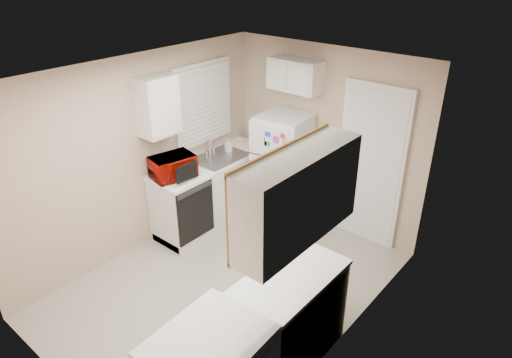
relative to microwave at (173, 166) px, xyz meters
The scene contains 18 objects.
floor 1.56m from the microwave, 12.97° to the right, with size 3.80×3.80×0.00m, color #BDB6A9.
ceiling 1.78m from the microwave, 12.97° to the right, with size 3.80×3.80×0.00m, color white.
wall_left 0.41m from the microwave, 136.83° to the right, with size 3.80×3.80×0.00m, color tan.
wall_right 2.54m from the microwave, ahead, with size 3.80×3.80×0.00m, color tan.
wall_back 1.99m from the microwave, 55.59° to the left, with size 2.80×2.80×0.00m, color tan.
wall_front 2.44m from the microwave, 62.50° to the right, with size 2.80×2.80×0.00m, color tan.
left_counter 0.88m from the microwave, 87.85° to the left, with size 0.60×1.80×0.90m, color silver.
dishwasher 0.64m from the microwave, ahead, with size 0.03×0.58×0.72m, color black.
sink 0.81m from the microwave, 88.26° to the left, with size 0.54×0.74×0.16m, color gray.
microwave is the anchor object (origin of this frame).
soap_bottle 1.02m from the microwave, 91.47° to the left, with size 0.08×0.08×0.18m, color white.
window_blinds 0.99m from the microwave, 106.61° to the left, with size 0.10×0.98×1.08m, color silver.
upper_cabinet_left 0.76m from the microwave, 162.85° to the right, with size 0.30×0.45×0.70m, color silver.
refrigerator 1.50m from the microwave, 60.73° to the left, with size 0.63×0.61×1.52m, color silver.
cabinet_over_fridge 1.91m from the microwave, 64.10° to the left, with size 0.70×0.30×0.40m, color silver.
interior_door 2.43m from the microwave, 41.28° to the left, with size 0.86×0.06×2.08m, color silver.
right_counter 2.54m from the microwave, 25.46° to the right, with size 0.60×2.00×0.90m, color silver.
upper_cabinet_right 2.60m from the microwave, 17.73° to the right, with size 0.30×1.20×0.70m, color silver.
Camera 1 is at (2.88, -2.93, 3.44)m, focal length 32.00 mm.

